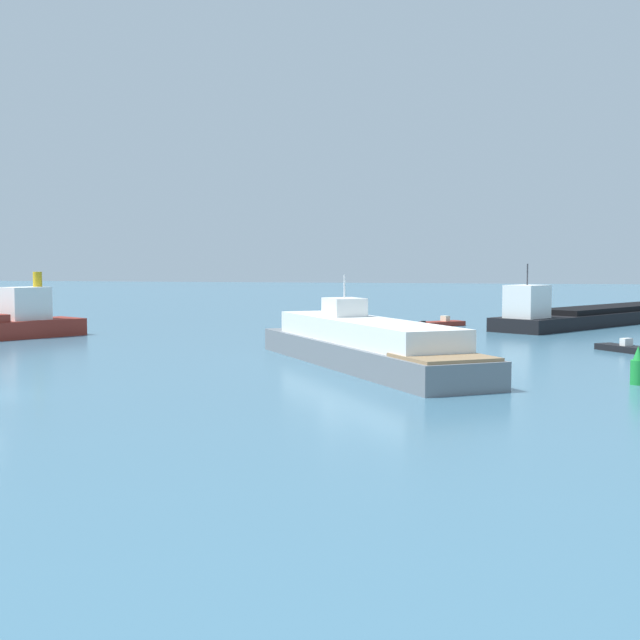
% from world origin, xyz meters
% --- Properties ---
extents(fishing_skiff, '(4.30, 5.03, 0.92)m').
position_xyz_m(fishing_skiff, '(31.36, 25.76, 0.23)').
color(fishing_skiff, black).
rests_on(fishing_skiff, ground).
extents(tugboat, '(8.00, 9.91, 5.17)m').
position_xyz_m(tugboat, '(-14.20, 27.27, 1.34)').
color(tugboat, maroon).
rests_on(tugboat, ground).
extents(cargo_barge, '(23.66, 31.85, 5.80)m').
position_xyz_m(cargo_barge, '(33.04, 53.02, 0.92)').
color(cargo_barge, black).
rests_on(cargo_barge, ground).
extents(white_riverboat, '(16.40, 21.27, 5.22)m').
position_xyz_m(white_riverboat, '(15.38, 14.53, 1.27)').
color(white_riverboat, slate).
rests_on(white_riverboat, ground).
extents(small_motorboat, '(4.18, 4.11, 0.94)m').
position_xyz_m(small_motorboat, '(17.50, 46.36, 0.25)').
color(small_motorboat, maroon).
rests_on(small_motorboat, ground).
extents(channel_buoy_green, '(0.70, 0.70, 1.90)m').
position_xyz_m(channel_buoy_green, '(29.60, 10.32, 0.81)').
color(channel_buoy_green, green).
rests_on(channel_buoy_green, ground).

